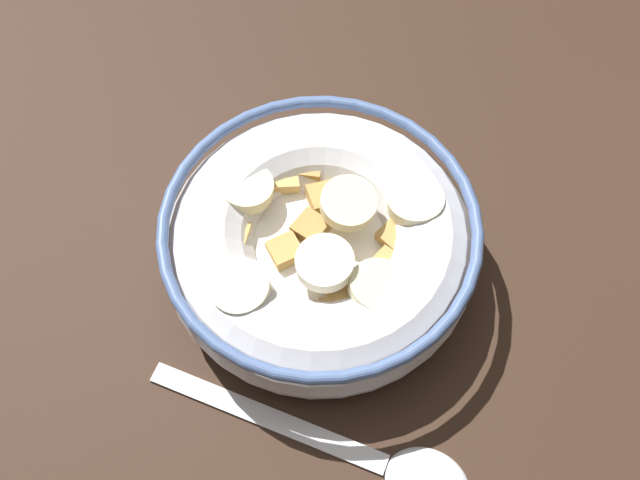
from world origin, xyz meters
The scene contains 3 objects.
ground_plane centered at (0.00, 0.00, -1.00)cm, with size 97.36×97.36×2.00cm, color #332116.
cereal_bowl centered at (-0.01, -0.02, 2.54)cm, with size 15.65×15.65×5.08cm.
spoon centered at (-4.72, -9.38, 0.33)cm, with size 9.00×15.29×0.80cm.
Camera 1 is at (-12.22, -13.82, 37.33)cm, focal length 44.50 mm.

